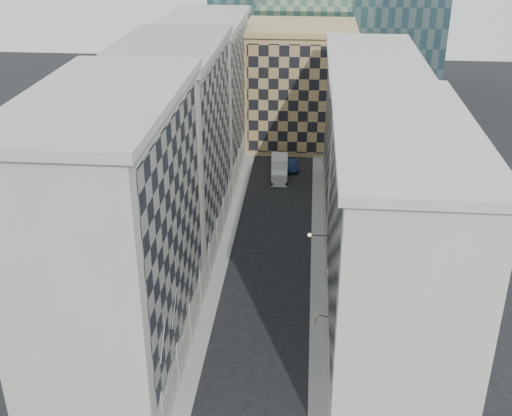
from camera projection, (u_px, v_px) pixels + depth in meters
The scene contains 13 objects.
sidewalk_west at pixel (224, 255), 71.62m from camera, with size 1.50×100.00×0.15m, color gray.
sidewalk_east at pixel (318, 259), 70.80m from camera, with size 1.50×100.00×0.15m, color gray.
bldg_left_a at pixel (116, 242), 49.91m from camera, with size 10.80×22.80×23.70m.
bldg_left_b at pixel (174, 149), 69.86m from camera, with size 10.80×22.80×22.70m.
bldg_left_c at pixel (206, 97), 89.81m from camera, with size 10.80×22.80×21.70m.
bldg_right_a at pixel (392, 246), 52.45m from camera, with size 10.80×26.80×20.70m.
bldg_right_b at pixel (368, 140), 76.87m from camera, with size 10.80×28.80×19.70m.
tan_block at pixel (300, 85), 100.98m from camera, with size 16.80×14.80×18.80m.
flagpoles_left at pixel (169, 324), 46.70m from camera, with size 0.10×6.33×2.33m.
bracket_lamp at pixel (311, 235), 62.82m from camera, with size 1.98×0.36×0.36m.
box_truck at pixel (279, 170), 90.70m from camera, with size 2.53×5.70×3.07m.
dark_car at pixel (292, 165), 94.09m from camera, with size 1.57×4.51×1.49m, color #101C3C.
shop_sign at pixel (316, 320), 54.17m from camera, with size 1.28×0.77×0.87m.
Camera 1 is at (3.78, -31.68, 35.92)m, focal length 45.00 mm.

